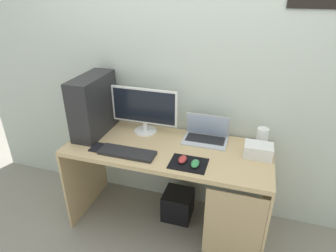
% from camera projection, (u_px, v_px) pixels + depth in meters
% --- Properties ---
extents(ground_plane, '(8.00, 8.00, 0.00)m').
position_uv_depth(ground_plane, '(168.00, 221.00, 2.55)').
color(ground_plane, gray).
extents(wall_back, '(4.00, 0.05, 2.60)m').
position_uv_depth(wall_back, '(182.00, 66.00, 2.28)').
color(wall_back, beige).
rests_on(wall_back, ground_plane).
extents(desk, '(1.56, 0.64, 0.76)m').
position_uv_depth(desk, '(170.00, 164.00, 2.26)').
color(desk, tan).
rests_on(desk, ground_plane).
extents(pc_tower, '(0.19, 0.47, 0.48)m').
position_uv_depth(pc_tower, '(93.00, 105.00, 2.33)').
color(pc_tower, '#232326').
rests_on(pc_tower, desk).
extents(monitor, '(0.55, 0.19, 0.39)m').
position_uv_depth(monitor, '(144.00, 110.00, 2.34)').
color(monitor, white).
rests_on(monitor, desk).
extents(laptop, '(0.34, 0.22, 0.21)m').
position_uv_depth(laptop, '(206.00, 135.00, 2.29)').
color(laptop, '#B7BCC6').
rests_on(laptop, desk).
extents(speaker, '(0.09, 0.09, 0.15)m').
position_uv_depth(speaker, '(262.00, 137.00, 2.19)').
color(speaker, white).
rests_on(speaker, desk).
extents(projector, '(0.20, 0.14, 0.10)m').
position_uv_depth(projector, '(258.00, 150.00, 2.07)').
color(projector, white).
rests_on(projector, desk).
extents(keyboard, '(0.42, 0.14, 0.02)m').
position_uv_depth(keyboard, '(127.00, 153.00, 2.12)').
color(keyboard, '#232326').
rests_on(keyboard, desk).
extents(mousepad, '(0.26, 0.20, 0.00)m').
position_uv_depth(mousepad, '(188.00, 164.00, 2.01)').
color(mousepad, black).
rests_on(mousepad, desk).
extents(mouse_left, '(0.06, 0.10, 0.03)m').
position_uv_depth(mouse_left, '(183.00, 159.00, 2.02)').
color(mouse_left, '#B23333').
rests_on(mouse_left, mousepad).
extents(mouse_right, '(0.06, 0.10, 0.03)m').
position_uv_depth(mouse_right, '(195.00, 164.00, 1.97)').
color(mouse_right, '#338C4C').
rests_on(mouse_right, mousepad).
extents(cell_phone, '(0.07, 0.13, 0.01)m').
position_uv_depth(cell_phone, '(96.00, 147.00, 2.20)').
color(cell_phone, black).
rests_on(cell_phone, desk).
extents(subwoofer, '(0.25, 0.25, 0.25)m').
position_uv_depth(subwoofer, '(178.00, 204.00, 2.56)').
color(subwoofer, black).
rests_on(subwoofer, ground_plane).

